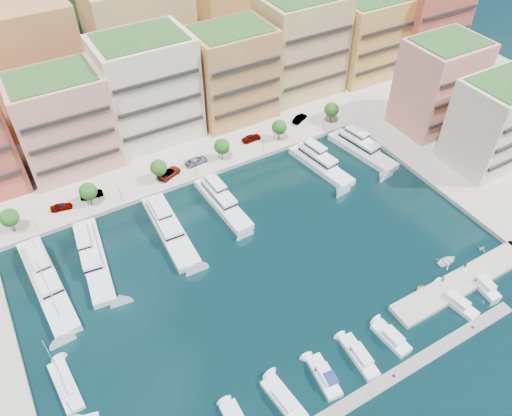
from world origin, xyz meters
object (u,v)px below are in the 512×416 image
object	(u,v)px
tree_2	(158,168)
car_3	(196,161)
yacht_2	(168,226)
person_0	(443,279)
tender_1	(420,288)
car_5	(300,118)
tender_2	(447,261)
lamppost_0	(34,221)
yacht_6	(360,148)
tender_3	(482,248)
cruiser_9	(483,285)
car_2	(169,173)
tree_4	(279,127)
yacht_5	(319,162)
cruiser_3	(284,400)
cruiser_6	(391,338)
sailboat_1	(66,387)
yacht_3	(221,200)
tree_3	(222,146)
cruiser_4	(324,377)
tree_0	(9,218)
lamppost_1	(120,191)
tree_1	(88,191)
yacht_1	(93,256)
car_0	(61,207)
car_4	(251,138)
yacht_0	(45,279)
cruiser_8	(455,302)
tree_5	(331,110)
lamppost_2	(196,165)
car_1	(91,194)
lamppost_3	(263,142)
person_1	(465,265)
cruiser_5	(359,357)
lamppost_4	(324,121)
sailboat_2	(57,308)

from	to	relation	value
tree_2	car_3	size ratio (longest dim) A/B	1.01
yacht_2	person_0	xyz separation A→B (m)	(38.58, -38.99, 0.55)
tender_1	car_5	world-z (taller)	car_5
tender_2	car_5	size ratio (longest dim) A/B	0.86
lamppost_0	car_5	world-z (taller)	lamppost_0
yacht_6	tender_1	distance (m)	42.80
yacht_2	tender_3	world-z (taller)	yacht_2
cruiser_9	car_2	distance (m)	69.94
tree_4	yacht_5	xyz separation A→B (m)	(3.19, -13.01, -3.53)
cruiser_3	cruiser_6	xyz separation A→B (m)	(21.61, 0.01, 0.00)
yacht_2	sailboat_1	size ratio (longest dim) A/B	1.71
yacht_3	sailboat_1	distance (m)	48.18
tree_3	cruiser_4	bearing A→B (deg)	-101.48
cruiser_4	tender_2	world-z (taller)	cruiser_4
tree_0	lamppost_1	size ratio (longest dim) A/B	1.35
tree_1	car_5	xyz separation A→B (m)	(57.26, 4.40, -2.93)
cruiser_9	tree_1	bearing A→B (deg)	134.24
cruiser_9	car_2	size ratio (longest dim) A/B	1.28
yacht_1	car_0	distance (m)	16.73
yacht_2	car_4	world-z (taller)	yacht_2
car_5	tender_2	bearing A→B (deg)	153.53
yacht_1	cruiser_4	size ratio (longest dim) A/B	2.85
tree_0	sailboat_1	bearing A→B (deg)	-89.93
tree_4	yacht_0	size ratio (longest dim) A/B	0.22
cruiser_8	car_3	size ratio (longest dim) A/B	1.63
tree_5	lamppost_2	distance (m)	40.08
tree_3	lamppost_0	xyz separation A→B (m)	(-44.00, -2.30, -0.92)
car_1	yacht_3	bearing A→B (deg)	-115.02
lamppost_3	yacht_1	xyz separation A→B (m)	(-46.29, -12.63, -2.73)
lamppost_1	car_4	size ratio (longest dim) A/B	0.85
tree_4	person_1	xyz separation A→B (m)	(8.20, -53.50, -2.83)
sailboat_1	car_3	size ratio (longest dim) A/B	2.36
lamppost_2	cruiser_5	distance (m)	55.99
lamppost_3	cruiser_4	world-z (taller)	lamppost_3
tree_0	car_5	distance (m)	73.45
car_4	tree_0	bearing A→B (deg)	91.57
tree_3	car_3	bearing A→B (deg)	165.87
tender_3	car_0	bearing A→B (deg)	48.50
lamppost_0	yacht_2	size ratio (longest dim) A/B	0.19
yacht_0	cruiser_3	xyz separation A→B (m)	(26.25, -41.98, -0.66)
car_5	tree_1	bearing A→B (deg)	69.98
lamppost_4	tender_2	xyz separation A→B (m)	(-4.71, -48.06, -3.38)
car_2	yacht_1	bearing A→B (deg)	103.05
yacht_5	sailboat_1	world-z (taller)	sailboat_1
sailboat_2	tender_1	world-z (taller)	sailboat_2
tree_2	person_1	size ratio (longest dim) A/B	3.08
cruiser_3	tender_1	distance (m)	34.03
cruiser_4	lamppost_0	bearing A→B (deg)	119.99
tree_4	car_0	world-z (taller)	tree_4
tree_3	tree_4	world-z (taller)	same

